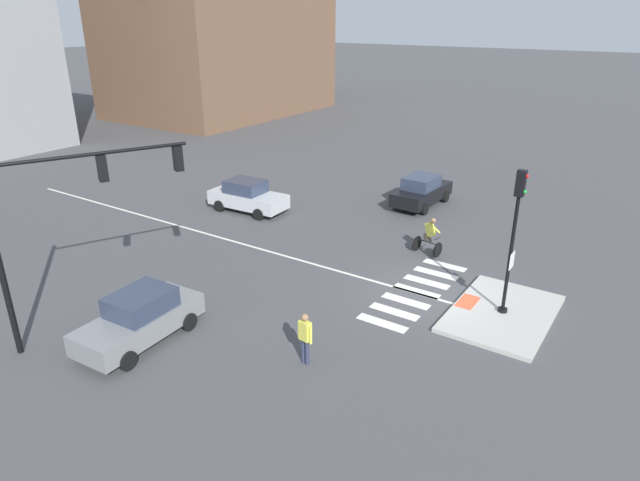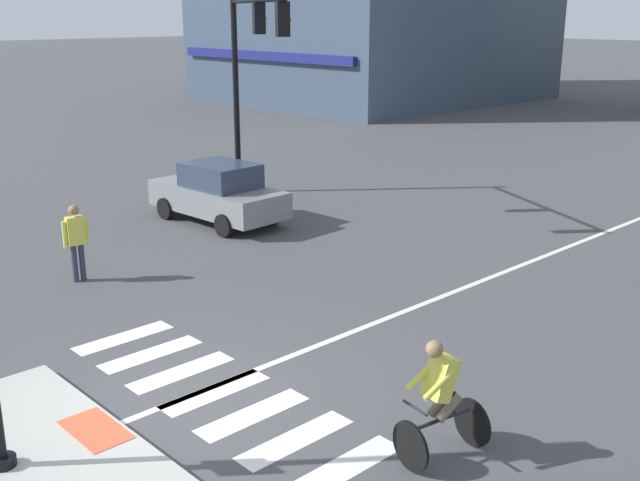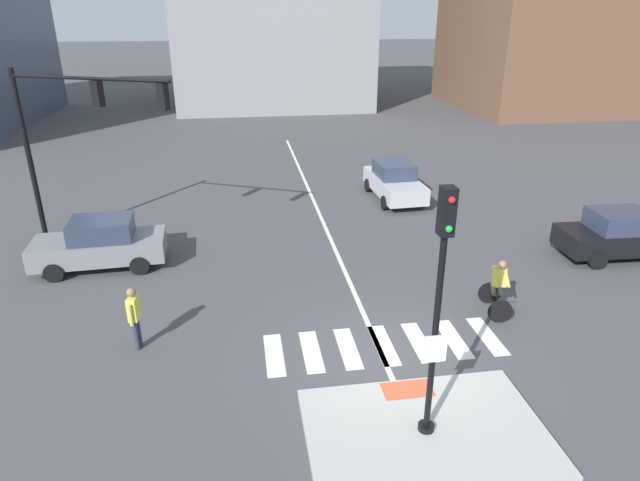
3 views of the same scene
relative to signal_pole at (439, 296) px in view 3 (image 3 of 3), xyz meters
The scene contains 18 objects.
ground_plane 4.18m from the signal_pole, 90.00° to the left, with size 300.00×300.00×0.00m, color #474749.
traffic_island 3.07m from the signal_pole, 90.00° to the left, with size 4.72×3.16×0.15m, color #B2AFA8.
tactile_pad_front 3.24m from the signal_pole, 90.00° to the left, with size 1.10×0.60×0.01m, color #DB5B38.
signal_pole is the anchor object (origin of this frame).
crosswalk_stripe_a 5.26m from the signal_pole, 130.78° to the left, with size 0.44×1.80×0.01m, color silver.
crosswalk_stripe_b 4.84m from the signal_pole, 119.90° to the left, with size 0.44×1.80×0.01m, color silver.
crosswalk_stripe_c 4.57m from the signal_pole, 106.04° to the left, with size 0.44×1.80×0.01m, color silver.
crosswalk_stripe_d 4.48m from the signal_pole, 90.00° to the left, with size 0.44×1.80×0.01m, color silver.
crosswalk_stripe_e 4.57m from the signal_pole, 73.96° to the left, with size 0.44×1.80×0.01m, color silver.
crosswalk_stripe_f 4.84m from the signal_pole, 60.10° to the left, with size 0.44×1.80×0.01m, color silver.
crosswalk_stripe_g 5.26m from the signal_pole, 49.22° to the left, with size 0.44×1.80×0.01m, color silver.
lane_centre_line 13.14m from the signal_pole, 90.70° to the left, with size 0.14×28.00×0.01m, color silver.
traffic_light_mast 13.92m from the signal_pole, 128.80° to the left, with size 5.33×2.59×6.05m.
car_silver_eastbound_far 14.91m from the signal_pole, 76.65° to the left, with size 1.99×4.17×1.64m.
car_grey_cross_left 12.22m from the signal_pole, 131.24° to the left, with size 4.18×2.01×1.64m.
car_black_cross_right 11.93m from the signal_pole, 37.90° to the left, with size 4.17×1.98×1.64m.
cyclist 5.90m from the signal_pole, 51.03° to the left, with size 0.84×1.19×1.68m.
pedestrian_at_curb_left 7.58m from the signal_pole, 146.47° to the left, with size 0.28×0.54×1.67m.
Camera 3 is at (-3.34, -10.75, 7.77)m, focal length 30.59 mm.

